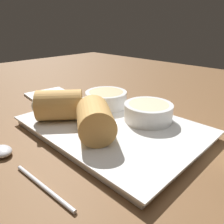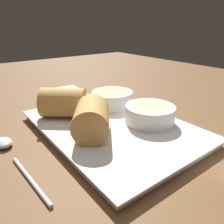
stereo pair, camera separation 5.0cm
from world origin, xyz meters
TOP-DOWN VIEW (x-y plane):
  - table_surface at (0.00, 0.00)cm, footprint 180.00×140.00cm
  - serving_plate at (-2.91, -1.17)cm, footprint 30.46×21.75cm
  - roll_front_left at (-2.10, -5.80)cm, footprint 9.64×9.05cm
  - roll_front_right at (-11.29, -6.73)cm, footprint 9.30×9.59cm
  - dipping_bowl_near at (0.68, 4.43)cm, footprint 8.67×8.67cm
  - dipping_bowl_far at (-9.97, 4.24)cm, footprint 8.67×8.67cm
  - spoon at (-7.03, -17.68)cm, footprint 18.17×2.94cm
  - napkin at (-27.52, 1.40)cm, footprint 13.00×11.43cm

SIDE VIEW (x-z plane):
  - table_surface at x=0.00cm, z-range 0.00..2.00cm
  - napkin at x=-27.52cm, z-range 2.00..2.60cm
  - spoon at x=-7.03cm, z-range 1.93..3.15cm
  - serving_plate at x=-2.91cm, z-range 2.01..3.51cm
  - dipping_bowl_near at x=0.68cm, z-range 3.64..6.75cm
  - dipping_bowl_far at x=-9.97cm, z-range 3.64..6.75cm
  - roll_front_left at x=-2.10cm, z-range 3.50..8.95cm
  - roll_front_right at x=-11.29cm, z-range 3.50..8.95cm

